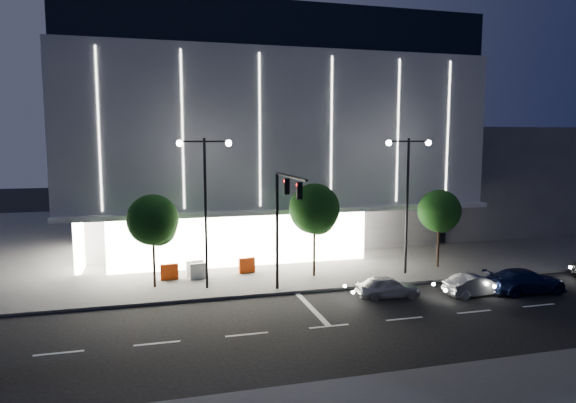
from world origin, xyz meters
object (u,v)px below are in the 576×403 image
at_px(street_lamp_east, 408,186).
at_px(car_lead, 388,287).
at_px(car_second, 476,285).
at_px(tree_right, 439,213).
at_px(street_lamp_west, 205,191).
at_px(barrier_a, 169,272).
at_px(barrier_d, 195,268).
at_px(tree_mid, 315,212).
at_px(barrier_b, 198,271).
at_px(car_third, 526,281).
at_px(barrier_c, 247,265).
at_px(tree_left, 153,223).
at_px(traffic_mast, 283,210).

bearing_deg(street_lamp_east, car_lead, -128.72).
bearing_deg(car_second, tree_right, -14.75).
distance_m(street_lamp_west, car_lead, 11.83).
relative_size(barrier_a, barrier_d, 1.00).
bearing_deg(tree_right, barrier_d, 173.36).
distance_m(street_lamp_east, tree_mid, 6.27).
distance_m(car_second, barrier_d, 17.22).
bearing_deg(barrier_b, car_second, -34.21).
xyz_separation_m(tree_right, barrier_b, (-16.33, 1.16, -3.23)).
xyz_separation_m(tree_mid, car_third, (10.94, -6.30, -3.64)).
bearing_deg(barrier_c, car_second, -44.17).
height_order(street_lamp_east, car_second, street_lamp_east).
relative_size(tree_left, car_third, 1.20).
xyz_separation_m(tree_left, barrier_d, (2.52, 1.92, -3.38)).
height_order(tree_mid, barrier_c, tree_mid).
bearing_deg(tree_left, barrier_d, 37.35).
height_order(traffic_mast, barrier_b, traffic_mast).
bearing_deg(barrier_b, tree_mid, -17.60).
distance_m(barrier_a, barrier_c, 5.03).
relative_size(tree_left, tree_right, 1.04).
distance_m(street_lamp_west, tree_mid, 7.28).
relative_size(traffic_mast, barrier_c, 6.43).
bearing_deg(barrier_d, barrier_c, -16.15).
bearing_deg(barrier_b, barrier_c, 2.84).
xyz_separation_m(car_lead, car_third, (8.23, -1.22, 0.08)).
distance_m(street_lamp_east, barrier_a, 16.18).
distance_m(street_lamp_east, barrier_d, 14.76).
distance_m(street_lamp_west, car_second, 16.52).
xyz_separation_m(tree_right, car_third, (1.94, -6.30, -3.19)).
bearing_deg(tree_left, street_lamp_east, -3.65).
distance_m(traffic_mast, car_second, 11.90).
height_order(barrier_a, barrier_b, same).
bearing_deg(tree_mid, barrier_a, 171.13).
distance_m(street_lamp_east, car_lead, 7.46).
height_order(street_lamp_east, car_third, street_lamp_east).
relative_size(street_lamp_west, barrier_a, 8.18).
bearing_deg(car_second, barrier_b, 61.17).
xyz_separation_m(traffic_mast, car_third, (13.97, -2.62, -4.34)).
bearing_deg(barrier_b, barrier_d, 92.53).
xyz_separation_m(tree_mid, car_second, (7.77, -6.07, -3.72)).
relative_size(tree_left, barrier_c, 5.20).
xyz_separation_m(street_lamp_east, tree_right, (3.03, 1.02, -2.07)).
height_order(car_second, car_third, car_third).
bearing_deg(street_lamp_east, barrier_b, 170.71).
height_order(street_lamp_west, barrier_d, street_lamp_west).
bearing_deg(car_second, tree_left, 67.88).
bearing_deg(barrier_c, car_third, -38.92).
relative_size(tree_left, barrier_d, 5.20).
xyz_separation_m(traffic_mast, tree_mid, (3.03, 3.68, -0.69)).
distance_m(car_third, barrier_a, 21.49).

